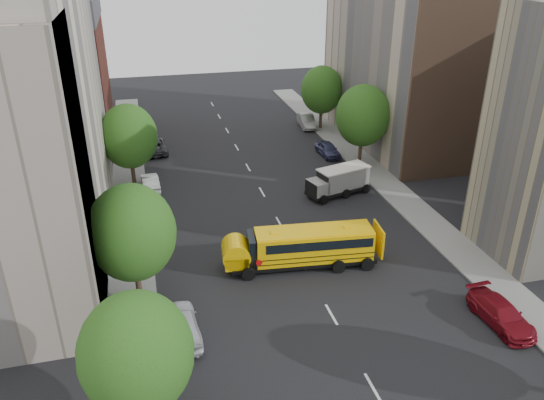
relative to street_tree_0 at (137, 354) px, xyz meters
name	(u,v)px	position (x,y,z in m)	size (l,w,h in m)	color
ground	(294,248)	(11.00, 14.00, -4.64)	(120.00, 120.00, 0.00)	black
sidewalk_left	(131,234)	(-0.50, 19.00, -4.58)	(3.00, 80.00, 0.12)	slate
sidewalk_right	(405,201)	(22.50, 19.00, -4.58)	(3.00, 80.00, 0.12)	slate
lane_markings	(262,192)	(11.00, 24.00, -4.64)	(0.15, 64.00, 0.01)	silver
building_left_cream	(14,109)	(-7.00, 20.00, 5.36)	(10.00, 26.00, 20.00)	beige
building_left_redbrick	(58,85)	(-7.00, 42.00, 1.86)	(10.00, 15.00, 13.00)	maroon
building_right_far	(404,59)	(29.00, 34.00, 4.36)	(10.00, 22.00, 18.00)	#C6B19A
building_right_sidewall	(463,83)	(29.00, 23.00, 4.36)	(10.10, 0.30, 18.00)	brown
street_tree_0	(137,354)	(0.00, 0.00, 0.00)	(4.80, 4.80, 7.41)	#38281C
street_tree_1	(132,233)	(0.00, 10.00, 0.31)	(5.12, 5.12, 7.90)	#38281C
street_tree_2	(129,136)	(0.00, 28.00, 0.19)	(4.99, 4.99, 7.71)	#38281C
street_tree_4	(363,116)	(22.00, 28.00, 0.43)	(5.25, 5.25, 8.10)	#38281C
street_tree_5	(322,90)	(22.00, 40.00, 0.06)	(4.86, 4.86, 7.51)	#38281C
school_bus	(302,246)	(10.88, 11.64, -3.08)	(10.07, 3.28, 2.79)	black
safari_truck	(339,181)	(17.44, 21.87, -3.34)	(6.09, 3.50, 2.47)	black
parked_car_0	(182,324)	(2.20, 6.31, -3.85)	(1.86, 4.62, 1.57)	silver
parked_car_1	(150,183)	(1.40, 27.02, -3.96)	(1.45, 4.15, 1.37)	white
parked_car_2	(154,146)	(2.20, 36.66, -3.90)	(2.47, 5.36, 1.49)	black
parked_car_3	(501,314)	(20.21, 2.82, -3.95)	(1.92, 4.73, 1.37)	maroon
parked_car_4	(328,149)	(19.80, 31.21, -3.94)	(1.65, 4.10, 1.40)	#36385E
parked_car_5	(307,121)	(20.60, 41.04, -3.87)	(1.62, 4.66, 1.53)	gray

